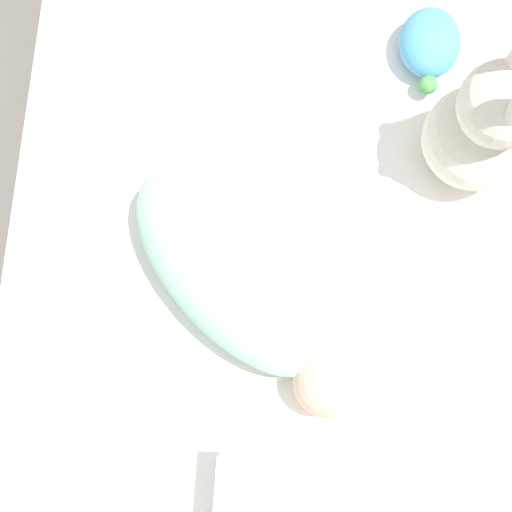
% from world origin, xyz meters
% --- Properties ---
extents(ground_plane, '(12.00, 12.00, 0.00)m').
position_xyz_m(ground_plane, '(0.00, 0.00, 0.00)').
color(ground_plane, '#514C47').
extents(bed_mattress, '(1.42, 0.98, 0.14)m').
position_xyz_m(bed_mattress, '(0.00, 0.00, 0.07)').
color(bed_mattress, white).
rests_on(bed_mattress, ground_plane).
extents(swaddled_baby, '(0.45, 0.45, 0.13)m').
position_xyz_m(swaddled_baby, '(0.08, -0.07, 0.21)').
color(swaddled_baby, '#99D6B2').
rests_on(swaddled_baby, bed_mattress).
extents(bunny_plush, '(0.18, 0.18, 0.38)m').
position_xyz_m(bunny_plush, '(-0.19, 0.32, 0.28)').
color(bunny_plush, beige).
rests_on(bunny_plush, bed_mattress).
extents(turtle_plush, '(0.17, 0.11, 0.09)m').
position_xyz_m(turtle_plush, '(-0.39, 0.25, 0.18)').
color(turtle_plush, '#4C99C6').
rests_on(turtle_plush, bed_mattress).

